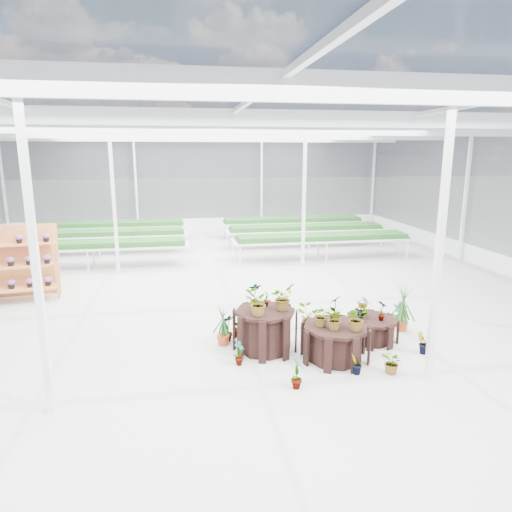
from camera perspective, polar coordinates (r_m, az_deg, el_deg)
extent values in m
plane|color=gray|center=(11.16, -3.74, -6.80)|extent=(24.00, 24.00, 0.00)
cylinder|color=black|center=(8.86, 1.13, -9.26)|extent=(1.46, 1.46, 0.81)
cylinder|color=black|center=(8.65, 9.85, -10.60)|extent=(1.50, 1.50, 0.65)
cylinder|color=black|center=(9.64, 14.13, -8.87)|extent=(1.38, 1.38, 0.48)
imported|color=#1E4D1C|center=(8.79, -0.13, -4.87)|extent=(0.28, 0.21, 0.50)
imported|color=#1E4D1C|center=(8.68, 3.31, -5.16)|extent=(0.58, 0.59, 0.50)
imported|color=#1E4D1C|center=(8.90, 1.30, -5.24)|extent=(0.16, 0.20, 0.34)
imported|color=#1E4D1C|center=(8.33, 0.14, -5.94)|extent=(0.48, 0.43, 0.49)
imported|color=#1E4D1C|center=(8.41, 8.23, -7.41)|extent=(0.46, 0.44, 0.40)
imported|color=#1E4D1C|center=(8.33, 12.46, -7.61)|extent=(0.47, 0.42, 0.45)
imported|color=#1E4D1C|center=(8.60, 9.86, -6.44)|extent=(0.35, 0.33, 0.55)
imported|color=#1E4D1C|center=(8.28, 9.92, -7.76)|extent=(0.45, 0.47, 0.41)
imported|color=#1E4D1C|center=(9.44, 13.09, -6.58)|extent=(0.24, 0.25, 0.36)
imported|color=#1E4D1C|center=(9.41, 15.48, -6.56)|extent=(0.21, 0.26, 0.43)
imported|color=#1E4D1C|center=(9.61, 13.46, -6.09)|extent=(0.25, 0.26, 0.41)
imported|color=#1E4D1C|center=(8.33, -2.14, -11.95)|extent=(0.27, 0.31, 0.49)
imported|color=#1E4D1C|center=(9.34, -3.48, -8.86)|extent=(0.36, 0.31, 0.58)
imported|color=#1E4D1C|center=(7.58, 5.14, -14.29)|extent=(0.22, 0.31, 0.57)
imported|color=#1E4D1C|center=(8.21, 12.41, -13.03)|extent=(0.27, 0.26, 0.39)
imported|color=#1E4D1C|center=(8.39, 16.71, -12.64)|extent=(0.44, 0.46, 0.41)
imported|color=#1E4D1C|center=(9.33, 20.14, -10.19)|extent=(0.24, 0.19, 0.43)
imported|color=#1E4D1C|center=(10.50, 17.52, -7.01)|extent=(0.35, 0.28, 0.57)
imported|color=#1E4D1C|center=(10.67, 12.69, -6.44)|extent=(0.35, 0.34, 0.55)
imported|color=#1E4D1C|center=(9.90, 6.59, -7.70)|extent=(0.60, 0.55, 0.57)
imported|color=#1E4D1C|center=(9.54, -2.30, -8.34)|extent=(0.35, 0.38, 0.59)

